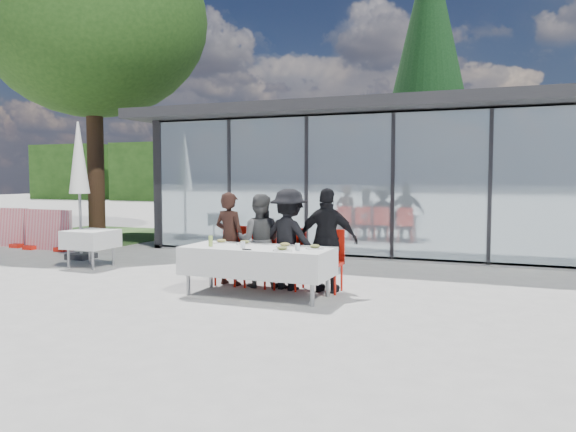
{
  "coord_description": "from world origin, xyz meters",
  "views": [
    {
      "loc": [
        3.35,
        -7.86,
        1.81
      ],
      "look_at": [
        -0.25,
        1.2,
        1.12
      ],
      "focal_mm": 35.0,
      "sensor_mm": 36.0,
      "label": 1
    }
  ],
  "objects_px": {
    "deciduous_tree": "(92,21)",
    "conifer_tree": "(429,60)",
    "diner_chair_a": "(232,252)",
    "diner_chair_c": "(291,255)",
    "plate_d": "(315,247)",
    "plate_extra": "(282,249)",
    "plate_a": "(221,242)",
    "diner_c": "(289,239)",
    "market_umbrella": "(79,168)",
    "dining_table": "(257,261)",
    "plate_c": "(285,245)",
    "spare_table_left": "(91,239)",
    "plate_b": "(245,243)",
    "juice_bottle": "(211,241)",
    "diner_chair_d": "(329,257)",
    "diner_b": "(259,241)",
    "folded_eyeglasses": "(247,249)",
    "diner_d": "(328,240)",
    "diner_chair_b": "(261,254)",
    "diner_a": "(230,239)"
  },
  "relations": [
    {
      "from": "deciduous_tree",
      "to": "conifer_tree",
      "type": "height_order",
      "value": "conifer_tree"
    },
    {
      "from": "diner_chair_a",
      "to": "diner_chair_c",
      "type": "xyz_separation_m",
      "value": [
        1.06,
        0.0,
        0.0
      ]
    },
    {
      "from": "plate_d",
      "to": "plate_extra",
      "type": "xyz_separation_m",
      "value": [
        -0.36,
        -0.37,
        0.0
      ]
    },
    {
      "from": "diner_chair_a",
      "to": "plate_a",
      "type": "bearing_deg",
      "value": -81.37
    },
    {
      "from": "diner_c",
      "to": "plate_extra",
      "type": "xyz_separation_m",
      "value": [
        0.27,
        -0.93,
        -0.03
      ]
    },
    {
      "from": "market_umbrella",
      "to": "conifer_tree",
      "type": "height_order",
      "value": "conifer_tree"
    },
    {
      "from": "plate_extra",
      "to": "diner_chair_c",
      "type": "bearing_deg",
      "value": 104.7
    },
    {
      "from": "dining_table",
      "to": "plate_extra",
      "type": "distance_m",
      "value": 0.63
    },
    {
      "from": "diner_c",
      "to": "plate_c",
      "type": "xyz_separation_m",
      "value": [
        0.14,
        -0.51,
        -0.03
      ]
    },
    {
      "from": "spare_table_left",
      "to": "plate_d",
      "type": "bearing_deg",
      "value": -12.99
    },
    {
      "from": "dining_table",
      "to": "diner_c",
      "type": "bearing_deg",
      "value": 69.3
    },
    {
      "from": "diner_c",
      "to": "plate_a",
      "type": "bearing_deg",
      "value": 37.9
    },
    {
      "from": "plate_d",
      "to": "plate_extra",
      "type": "bearing_deg",
      "value": -134.09
    },
    {
      "from": "plate_c",
      "to": "plate_extra",
      "type": "distance_m",
      "value": 0.45
    },
    {
      "from": "diner_c",
      "to": "plate_c",
      "type": "bearing_deg",
      "value": 118.83
    },
    {
      "from": "plate_b",
      "to": "juice_bottle",
      "type": "relative_size",
      "value": 1.69
    },
    {
      "from": "diner_chair_c",
      "to": "plate_c",
      "type": "height_order",
      "value": "diner_chair_c"
    },
    {
      "from": "diner_chair_d",
      "to": "plate_a",
      "type": "distance_m",
      "value": 1.73
    },
    {
      "from": "diner_c",
      "to": "deciduous_tree",
      "type": "distance_m",
      "value": 11.68
    },
    {
      "from": "dining_table",
      "to": "plate_c",
      "type": "xyz_separation_m",
      "value": [
        0.39,
        0.16,
        0.24
      ]
    },
    {
      "from": "deciduous_tree",
      "to": "diner_chair_c",
      "type": "bearing_deg",
      "value": -32.56
    },
    {
      "from": "diner_c",
      "to": "plate_d",
      "type": "xyz_separation_m",
      "value": [
        0.63,
        -0.56,
        -0.03
      ]
    },
    {
      "from": "plate_c",
      "to": "diner_b",
      "type": "bearing_deg",
      "value": 142.4
    },
    {
      "from": "diner_chair_a",
      "to": "folded_eyeglasses",
      "type": "xyz_separation_m",
      "value": [
        0.82,
        -1.12,
        0.22
      ]
    },
    {
      "from": "diner_d",
      "to": "folded_eyeglasses",
      "type": "distance_m",
      "value": 1.37
    },
    {
      "from": "diner_c",
      "to": "spare_table_left",
      "type": "xyz_separation_m",
      "value": [
        -4.53,
        0.63,
        -0.25
      ]
    },
    {
      "from": "conifer_tree",
      "to": "dining_table",
      "type": "bearing_deg",
      "value": -92.95
    },
    {
      "from": "diner_chair_a",
      "to": "deciduous_tree",
      "type": "height_order",
      "value": "deciduous_tree"
    },
    {
      "from": "diner_chair_b",
      "to": "folded_eyeglasses",
      "type": "distance_m",
      "value": 1.18
    },
    {
      "from": "diner_chair_c",
      "to": "diner_chair_d",
      "type": "height_order",
      "value": "same"
    },
    {
      "from": "diner_a",
      "to": "diner_d",
      "type": "relative_size",
      "value": 0.95
    },
    {
      "from": "dining_table",
      "to": "diner_d",
      "type": "relative_size",
      "value": 1.38
    },
    {
      "from": "plate_b",
      "to": "folded_eyeglasses",
      "type": "xyz_separation_m",
      "value": [
        0.32,
        -0.59,
        -0.02
      ]
    },
    {
      "from": "diner_chair_b",
      "to": "diner_chair_a",
      "type": "bearing_deg",
      "value": 180.0
    },
    {
      "from": "deciduous_tree",
      "to": "diner_c",
      "type": "bearing_deg",
      "value": -32.97
    },
    {
      "from": "diner_chair_a",
      "to": "plate_d",
      "type": "distance_m",
      "value": 1.83
    },
    {
      "from": "diner_chair_c",
      "to": "plate_c",
      "type": "bearing_deg",
      "value": -77.14
    },
    {
      "from": "diner_c",
      "to": "market_umbrella",
      "type": "distance_m",
      "value": 5.8
    },
    {
      "from": "plate_d",
      "to": "spare_table_left",
      "type": "xyz_separation_m",
      "value": [
        -5.16,
        1.19,
        -0.22
      ]
    },
    {
      "from": "folded_eyeglasses",
      "to": "market_umbrella",
      "type": "relative_size",
      "value": 0.05
    },
    {
      "from": "dining_table",
      "to": "spare_table_left",
      "type": "height_order",
      "value": "dining_table"
    },
    {
      "from": "diner_c",
      "to": "plate_extra",
      "type": "bearing_deg",
      "value": 119.85
    },
    {
      "from": "diner_chair_a",
      "to": "deciduous_tree",
      "type": "relative_size",
      "value": 0.1
    },
    {
      "from": "diner_chair_a",
      "to": "conifer_tree",
      "type": "distance_m",
      "value": 13.69
    },
    {
      "from": "diner_chair_b",
      "to": "diner_d",
      "type": "relative_size",
      "value": 0.6
    },
    {
      "from": "diner_chair_a",
      "to": "diner_chair_b",
      "type": "bearing_deg",
      "value": 0.0
    },
    {
      "from": "diner_chair_a",
      "to": "plate_d",
      "type": "bearing_deg",
      "value": -20.86
    },
    {
      "from": "diner_chair_c",
      "to": "deciduous_tree",
      "type": "xyz_separation_m",
      "value": [
        -8.57,
        5.47,
        5.94
      ]
    },
    {
      "from": "diner_chair_d",
      "to": "conifer_tree",
      "type": "xyz_separation_m",
      "value": [
        -0.22,
        12.47,
        5.45
      ]
    },
    {
      "from": "diner_b",
      "to": "plate_extra",
      "type": "relative_size",
      "value": 5.5
    }
  ]
}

